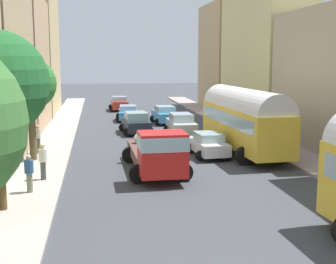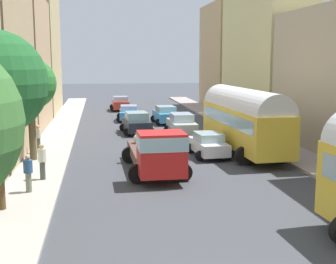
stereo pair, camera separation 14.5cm
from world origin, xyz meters
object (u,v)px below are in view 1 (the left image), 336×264
at_px(car_4, 181,125).
at_px(car_5, 165,115).
at_px(cargo_truck_0, 157,152).
at_px(car_0, 136,123).
at_px(car_1, 128,113).
at_px(car_3, 208,144).
at_px(pedestrian_1, 29,173).
at_px(parked_bus_1, 244,118).
at_px(pedestrian_2, 38,138).
at_px(car_2, 119,103).
at_px(pedestrian_0, 43,161).

distance_m(car_4, car_5, 6.77).
xyz_separation_m(cargo_truck_0, car_0, (0.09, 13.32, -0.40)).
relative_size(car_1, car_3, 1.04).
xyz_separation_m(car_1, pedestrian_1, (-5.73, -23.23, 0.26)).
xyz_separation_m(parked_bus_1, car_1, (-5.96, 16.03, -1.46)).
height_order(pedestrian_1, pedestrian_2, pedestrian_2).
bearing_deg(car_0, car_2, 91.71).
height_order(cargo_truck_0, car_0, cargo_truck_0).
height_order(car_5, pedestrian_0, pedestrian_0).
xyz_separation_m(car_0, car_3, (3.49, -9.22, -0.10)).
distance_m(car_0, pedestrian_0, 14.79).
relative_size(car_2, pedestrian_0, 2.11).
height_order(cargo_truck_0, car_1, cargo_truck_0).
bearing_deg(car_2, car_5, -72.50).
distance_m(parked_bus_1, pedestrian_2, 12.40).
bearing_deg(pedestrian_1, pedestrian_2, 94.14).
bearing_deg(pedestrian_0, car_1, 75.72).
bearing_deg(pedestrian_0, car_4, 54.08).
bearing_deg(car_5, car_0, -120.52).
height_order(car_4, pedestrian_2, pedestrian_2).
distance_m(cargo_truck_0, car_5, 18.70).
height_order(car_1, pedestrian_1, pedestrian_1).
bearing_deg(pedestrian_0, car_2, 80.48).
relative_size(car_2, pedestrian_2, 2.10).
bearing_deg(pedestrian_2, parked_bus_1, -5.34).
bearing_deg(car_0, car_1, 90.90).
distance_m(parked_bus_1, car_2, 25.63).
xyz_separation_m(car_2, pedestrian_2, (-5.97, -23.65, 0.27)).
relative_size(car_5, pedestrian_1, 2.30).
bearing_deg(pedestrian_0, car_5, 65.66).
height_order(parked_bus_1, pedestrian_1, parked_bus_1).
xyz_separation_m(car_1, car_2, (-0.37, 8.77, 0.07)).
bearing_deg(car_5, pedestrian_1, -112.99).
distance_m(car_2, pedestrian_1, 32.44).
height_order(car_4, pedestrian_1, pedestrian_1).
bearing_deg(cargo_truck_0, car_3, 48.91).
relative_size(car_0, car_3, 1.10).
bearing_deg(car_5, parked_bus_1, -78.35).
xyz_separation_m(parked_bus_1, cargo_truck_0, (-5.93, -4.75, -0.97)).
bearing_deg(pedestrian_2, car_2, 75.84).
distance_m(cargo_truck_0, car_2, 29.55).
bearing_deg(pedestrian_0, parked_bus_1, 24.42).
bearing_deg(cargo_truck_0, car_0, 89.59).
relative_size(cargo_truck_0, car_2, 1.89).
relative_size(car_1, car_2, 1.01).
height_order(parked_bus_1, car_4, parked_bus_1).
bearing_deg(car_2, car_0, -88.29).
relative_size(car_2, car_4, 0.90).
distance_m(car_0, car_5, 5.94).
bearing_deg(parked_bus_1, car_4, 110.56).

